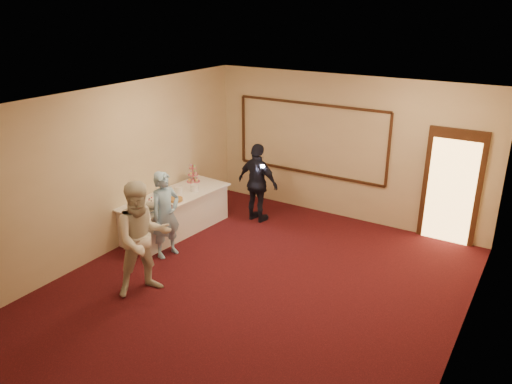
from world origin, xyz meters
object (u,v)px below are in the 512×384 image
plate_stack_a (178,190)px  man (166,214)px  cupcake_stand (193,175)px  pavlova_tray (155,205)px  plate_stack_b (195,188)px  tart (176,200)px  guest (258,183)px  woman (143,239)px  buffet_table (175,213)px

plate_stack_a → man: man is taller
plate_stack_a → cupcake_stand: bearing=105.2°
pavlova_tray → plate_stack_b: pavlova_tray is taller
tart → guest: 1.78m
pavlova_tray → plate_stack_b: size_ratio=3.68×
woman → guest: 3.29m
buffet_table → plate_stack_a: 0.48m
buffet_table → woman: woman is taller
woman → tart: bearing=55.6°
man → pavlova_tray: bearing=84.4°
buffet_table → guest: 1.79m
plate_stack_a → woman: woman is taller
buffet_table → woman: size_ratio=1.34×
plate_stack_a → tart: plate_stack_a is taller
man → woman: (0.53, -1.11, 0.13)m
plate_stack_b → pavlova_tray: bearing=-91.6°
plate_stack_b → man: (0.34, -1.25, -0.05)m
pavlova_tray → guest: guest is taller
pavlova_tray → tart: bearing=82.9°
plate_stack_a → woman: size_ratio=0.10×
tart → guest: bearing=60.4°
tart → woman: bearing=-64.4°
pavlova_tray → plate_stack_a: pavlova_tray is taller
buffet_table → plate_stack_b: 0.63m
plate_stack_b → guest: size_ratio=0.10×
buffet_table → man: (0.54, -0.85, 0.41)m
pavlova_tray → woman: bearing=-53.8°
man → plate_stack_b: bearing=27.5°
cupcake_stand → tart: (0.41, -1.05, -0.12)m
cupcake_stand → man: 1.83m
woman → man: bearing=55.6°
man → plate_stack_a: bearing=40.7°
pavlova_tray → tart: 0.52m
man → tart: bearing=38.2°
man → woman: woman is taller
pavlova_tray → buffet_table: bearing=103.4°
cupcake_stand → tart: bearing=-68.5°
cupcake_stand → plate_stack_a: bearing=-74.8°
pavlova_tray → guest: 2.27m
woman → plate_stack_b: bearing=50.2°
pavlova_tray → tart: (0.06, 0.51, -0.06)m
plate_stack_a → woman: 2.34m
man → guest: size_ratio=0.96×
woman → buffet_table: bearing=58.7°
cupcake_stand → woman: 3.06m
cupcake_stand → plate_stack_b: (0.38, -0.44, -0.08)m
man → guest: guest is taller
pavlova_tray → plate_stack_a: 0.87m
cupcake_stand → pavlova_tray: bearing=-77.4°
guest → woman: bearing=95.5°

